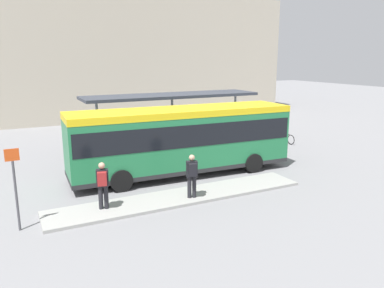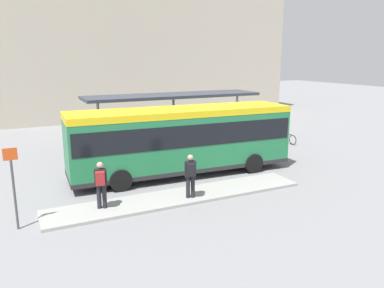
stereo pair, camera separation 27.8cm
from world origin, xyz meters
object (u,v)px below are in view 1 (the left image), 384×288
at_px(pedestrian_waiting, 103,183).
at_px(bicycle_green, 279,136).
at_px(pedestrian_companion, 192,174).
at_px(city_bus, 182,136).
at_px(platform_sign, 15,186).
at_px(potted_planter_near_shelter, 133,150).
at_px(bicycle_white, 286,138).

height_order(pedestrian_waiting, bicycle_green, pedestrian_waiting).
height_order(pedestrian_waiting, pedestrian_companion, pedestrian_waiting).
relative_size(city_bus, platform_sign, 3.90).
height_order(city_bus, potted_planter_near_shelter, city_bus).
xyz_separation_m(bicycle_green, potted_planter_near_shelter, (-10.59, -0.49, 0.34)).
bearing_deg(potted_planter_near_shelter, city_bus, -66.73).
height_order(pedestrian_companion, potted_planter_near_shelter, pedestrian_companion).
xyz_separation_m(city_bus, platform_sign, (-7.50, -3.18, -0.35)).
relative_size(pedestrian_waiting, bicycle_white, 1.15).
xyz_separation_m(bicycle_green, platform_sign, (-16.66, -6.99, 1.22)).
height_order(pedestrian_waiting, bicycle_white, pedestrian_waiting).
relative_size(pedestrian_waiting, platform_sign, 0.64).
xyz_separation_m(pedestrian_companion, bicycle_green, (10.33, 7.20, -0.80)).
relative_size(bicycle_white, potted_planter_near_shelter, 1.19).
bearing_deg(pedestrian_waiting, pedestrian_companion, -81.98).
relative_size(city_bus, bicycle_white, 7.04).
bearing_deg(city_bus, pedestrian_companion, -106.75).
bearing_deg(platform_sign, pedestrian_companion, -1.87).
relative_size(potted_planter_near_shelter, platform_sign, 0.46).
relative_size(pedestrian_waiting, pedestrian_companion, 1.00).
distance_m(city_bus, pedestrian_waiting, 5.53).
distance_m(pedestrian_waiting, bicycle_white, 15.08).
bearing_deg(platform_sign, bicycle_white, 20.55).
xyz_separation_m(city_bus, potted_planter_near_shelter, (-1.43, 3.32, -1.23)).
xyz_separation_m(pedestrian_waiting, potted_planter_near_shelter, (3.19, 6.26, -0.47)).
xyz_separation_m(pedestrian_companion, potted_planter_near_shelter, (-0.26, 6.71, -0.47)).
distance_m(pedestrian_companion, platform_sign, 6.35).
bearing_deg(city_bus, pedestrian_waiting, -145.25).
bearing_deg(pedestrian_companion, bicycle_green, -38.59).
relative_size(bicycle_white, platform_sign, 0.55).
height_order(bicycle_green, potted_planter_near_shelter, potted_planter_near_shelter).
bearing_deg(city_bus, platform_sign, -154.72).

